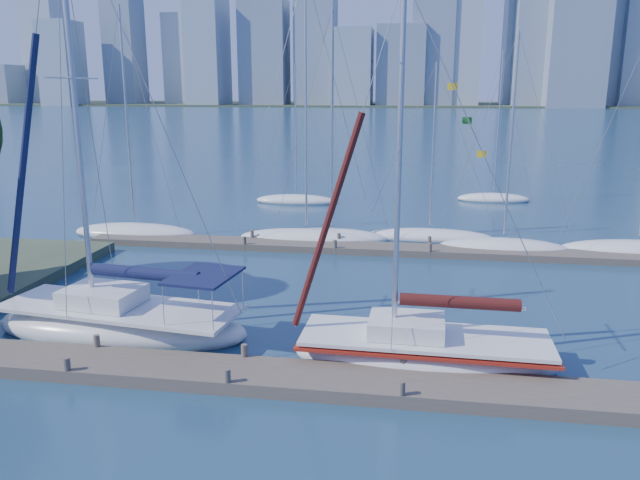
# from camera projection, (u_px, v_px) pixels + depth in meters

# --- Properties ---
(ground) EXTENTS (700.00, 700.00, 0.00)m
(ground) POSITION_uv_depth(u_px,v_px,m) (237.00, 381.00, 18.99)
(ground) COLOR #17354C
(ground) RESTS_ON ground
(near_dock) EXTENTS (26.00, 2.00, 0.40)m
(near_dock) POSITION_uv_depth(u_px,v_px,m) (237.00, 375.00, 18.94)
(near_dock) COLOR brown
(near_dock) RESTS_ON ground
(far_dock) EXTENTS (30.00, 1.80, 0.36)m
(far_dock) POSITION_uv_depth(u_px,v_px,m) (355.00, 248.00, 33.99)
(far_dock) COLOR brown
(far_dock) RESTS_ON ground
(far_shore) EXTENTS (800.00, 100.00, 1.50)m
(far_shore) POSITION_uv_depth(u_px,v_px,m) (410.00, 105.00, 326.04)
(far_shore) COLOR #38472D
(far_shore) RESTS_ON ground
(sailboat_navy) EXTENTS (9.69, 4.21, 16.11)m
(sailboat_navy) POSITION_uv_depth(u_px,v_px,m) (119.00, 303.00, 22.21)
(sailboat_navy) COLOR silver
(sailboat_navy) RESTS_ON ground
(sailboat_maroon) EXTENTS (8.53, 2.94, 12.32)m
(sailboat_maroon) POSITION_uv_depth(u_px,v_px,m) (424.00, 337.00, 19.89)
(sailboat_maroon) COLOR silver
(sailboat_maroon) RESTS_ON ground
(bg_boat_0) EXTENTS (7.88, 5.33, 13.52)m
(bg_boat_0) POSITION_uv_depth(u_px,v_px,m) (135.00, 232.00, 37.32)
(bg_boat_0) COLOR silver
(bg_boat_0) RESTS_ON ground
(bg_boat_1) EXTENTS (8.15, 4.90, 15.09)m
(bg_boat_1) POSITION_uv_depth(u_px,v_px,m) (307.00, 237.00, 35.90)
(bg_boat_1) COLOR silver
(bg_boat_1) RESTS_ON ground
(bg_boat_2) EXTENTS (6.57, 2.41, 13.22)m
(bg_boat_2) POSITION_uv_depth(u_px,v_px,m) (331.00, 237.00, 36.15)
(bg_boat_2) COLOR silver
(bg_boat_2) RESTS_ON ground
(bg_boat_3) EXTENTS (7.47, 2.19, 10.36)m
(bg_boat_3) POSITION_uv_depth(u_px,v_px,m) (429.00, 236.00, 36.56)
(bg_boat_3) COLOR silver
(bg_boat_3) RESTS_ON ground
(bg_boat_4) EXTENTS (7.32, 3.86, 11.79)m
(bg_boat_4) POSITION_uv_depth(u_px,v_px,m) (503.00, 247.00, 33.80)
(bg_boat_4) COLOR silver
(bg_boat_4) RESTS_ON ground
(bg_boat_5) EXTENTS (8.13, 2.51, 13.83)m
(bg_boat_5) POSITION_uv_depth(u_px,v_px,m) (638.00, 250.00, 33.14)
(bg_boat_5) COLOR silver
(bg_boat_5) RESTS_ON ground
(bg_boat_6) EXTENTS (6.53, 2.83, 10.73)m
(bg_boat_6) POSITION_uv_depth(u_px,v_px,m) (296.00, 200.00, 48.17)
(bg_boat_6) COLOR silver
(bg_boat_6) RESTS_ON ground
(bg_boat_7) EXTENTS (5.70, 2.40, 11.74)m
(bg_boat_7) POSITION_uv_depth(u_px,v_px,m) (494.00, 198.00, 48.96)
(bg_boat_7) COLOR silver
(bg_boat_7) RESTS_ON ground
(skyline) EXTENTS (503.14, 51.31, 108.33)m
(skyline) POSITION_uv_depth(u_px,v_px,m) (464.00, 31.00, 285.92)
(skyline) COLOR gray
(skyline) RESTS_ON ground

